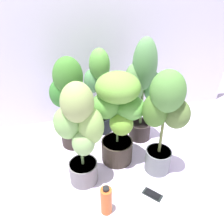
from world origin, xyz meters
TOP-DOWN VIEW (x-y plane):
  - ground_plane at (0.00, 0.00)m, footprint 8.00×8.00m
  - mylar_back_wall at (0.00, 0.86)m, footprint 3.20×0.01m
  - potted_plant_center at (0.03, 0.10)m, footprint 0.49×0.42m
  - potted_plant_back_right at (0.32, 0.35)m, footprint 0.38×0.28m
  - potted_plant_back_left at (-0.32, 0.42)m, footprint 0.34×0.28m
  - potted_plant_front_left at (-0.28, -0.06)m, footprint 0.37×0.30m
  - potted_plant_back_center at (-0.02, 0.57)m, footprint 0.29×0.24m
  - potted_plant_front_right at (0.33, -0.09)m, footprint 0.40×0.31m
  - cell_phone at (0.18, -0.33)m, footprint 0.15×0.16m
  - nutrient_bottle at (-0.17, -0.37)m, footprint 0.08×0.08m

SIDE VIEW (x-z plane):
  - ground_plane at x=0.00m, z-range 0.00..0.00m
  - cell_phone at x=0.18m, z-range 0.00..0.01m
  - nutrient_bottle at x=-0.17m, z-range -0.01..0.23m
  - potted_plant_back_center at x=-0.02m, z-range 0.03..0.89m
  - potted_plant_back_left at x=-0.32m, z-range 0.05..0.90m
  - potted_plant_front_left at x=-0.28m, z-range 0.06..0.89m
  - potted_plant_center at x=0.03m, z-range 0.08..0.89m
  - potted_plant_front_right at x=0.33m, z-range 0.10..0.96m
  - potted_plant_back_right at x=0.32m, z-range 0.08..1.06m
  - mylar_back_wall at x=0.00m, z-range 0.00..2.00m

